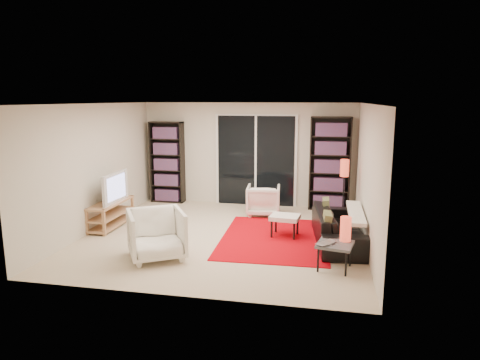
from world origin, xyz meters
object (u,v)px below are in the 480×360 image
object	(u,v)px
tv_stand	(111,213)
armchair_front	(157,234)
armchair_back	(263,200)
bookshelf_left	(167,162)
side_table	(335,246)
ottoman	(285,218)
bookshelf_right	(330,164)
floor_lamp	(344,175)
sofa	(339,227)

from	to	relation	value
tv_stand	armchair_front	xyz separation A→B (m)	(1.54, -1.44, 0.13)
armchair_back	tv_stand	bearing A→B (deg)	21.81
bookshelf_left	armchair_front	world-z (taller)	bookshelf_left
side_table	armchair_back	bearing A→B (deg)	117.75
armchair_front	ottoman	size ratio (longest dim) A/B	1.53
ottoman	side_table	bearing A→B (deg)	-58.06
armchair_front	ottoman	bearing A→B (deg)	7.16
armchair_front	ottoman	world-z (taller)	armchair_front
bookshelf_right	ottoman	distance (m)	2.40
bookshelf_left	floor_lamp	world-z (taller)	bookshelf_left
bookshelf_right	ottoman	world-z (taller)	bookshelf_right
bookshelf_right	armchair_back	bearing A→B (deg)	-151.53
bookshelf_right	bookshelf_left	bearing A→B (deg)	180.00
bookshelf_right	ottoman	bearing A→B (deg)	-110.24
sofa	ottoman	world-z (taller)	sofa
floor_lamp	armchair_back	bearing A→B (deg)	174.18
sofa	armchair_front	xyz separation A→B (m)	(-2.84, -1.31, 0.10)
bookshelf_left	side_table	xyz separation A→B (m)	(3.92, -3.54, -0.62)
bookshelf_left	sofa	distance (m)	4.69
tv_stand	armchair_back	distance (m)	3.17
side_table	ottoman	bearing A→B (deg)	121.94
ottoman	sofa	bearing A→B (deg)	-10.20
bookshelf_right	armchair_back	size ratio (longest dim) A/B	2.93
tv_stand	armchair_front	size ratio (longest dim) A/B	1.49
bookshelf_left	bookshelf_right	size ratio (longest dim) A/B	0.93
ottoman	floor_lamp	distance (m)	1.74
tv_stand	sofa	distance (m)	4.38
side_table	floor_lamp	bearing A→B (deg)	85.46
sofa	side_table	bearing A→B (deg)	169.40
armchair_back	sofa	bearing A→B (deg)	129.68
armchair_front	floor_lamp	size ratio (longest dim) A/B	0.67
bookshelf_right	floor_lamp	bearing A→B (deg)	-73.04
bookshelf_left	armchair_front	xyz separation A→B (m)	(1.18, -3.63, -0.59)
armchair_back	armchair_front	world-z (taller)	armchair_front
tv_stand	ottoman	world-z (taller)	tv_stand
armchair_front	floor_lamp	world-z (taller)	floor_lamp
bookshelf_right	armchair_front	world-z (taller)	bookshelf_right
side_table	floor_lamp	world-z (taller)	floor_lamp
armchair_back	armchair_front	size ratio (longest dim) A/B	0.84
armchair_back	floor_lamp	size ratio (longest dim) A/B	0.56
tv_stand	floor_lamp	size ratio (longest dim) A/B	0.99
bookshelf_left	bookshelf_right	xyz separation A→B (m)	(3.85, -0.00, 0.07)
armchair_back	ottoman	bearing A→B (deg)	108.08
sofa	floor_lamp	size ratio (longest dim) A/B	1.55
tv_stand	side_table	distance (m)	4.49
bookshelf_left	armchair_front	bearing A→B (deg)	-71.99
bookshelf_left	armchair_back	xyz separation A→B (m)	(2.46, -0.75, -0.65)
sofa	armchair_front	distance (m)	3.12
bookshelf_right	armchair_back	world-z (taller)	bookshelf_right
bookshelf_right	armchair_back	xyz separation A→B (m)	(-1.39, -0.75, -0.72)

